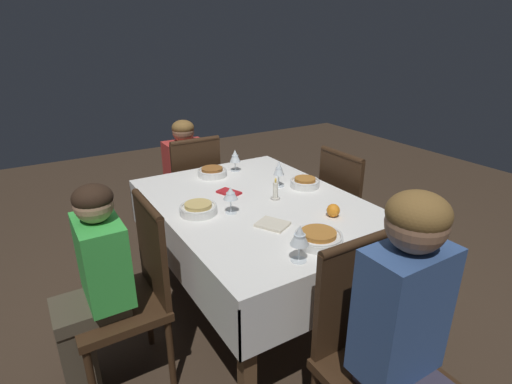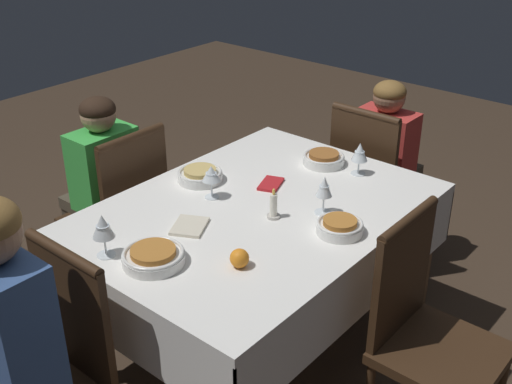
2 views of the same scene
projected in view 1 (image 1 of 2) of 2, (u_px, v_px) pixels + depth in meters
name	position (u px, v px, depth m)	size (l,w,h in m)	color
ground_plane	(258.00, 312.00, 2.46)	(8.00, 8.00, 0.00)	#3D2D21
dining_table	(258.00, 216.00, 2.22)	(1.41, 1.03, 0.74)	white
chair_west	(371.00, 349.00, 1.49)	(0.40, 0.40, 0.92)	#382314
chair_north	(132.00, 289.00, 1.84)	(0.40, 0.40, 0.92)	#382314
chair_east	(192.00, 189.00, 3.01)	(0.40, 0.40, 0.92)	#382314
chair_south	(350.00, 210.00, 2.66)	(0.40, 0.40, 0.92)	#382314
person_adult_denim	(411.00, 340.00, 1.31)	(0.34, 0.30, 1.17)	#383342
person_child_green	(92.00, 288.00, 1.74)	(0.30, 0.33, 1.04)	#4C4233
person_child_red	(183.00, 176.00, 3.12)	(0.33, 0.30, 1.01)	#4C4233
bowl_west	(318.00, 237.00, 1.75)	(0.22, 0.22, 0.06)	white
wine_glass_west	(300.00, 236.00, 1.58)	(0.08, 0.08, 0.16)	white
bowl_north	(198.00, 208.00, 2.03)	(0.19, 0.19, 0.06)	white
wine_glass_north	(231.00, 194.00, 2.01)	(0.08, 0.08, 0.14)	white
bowl_east	(212.00, 172.00, 2.57)	(0.19, 0.19, 0.06)	white
wine_glass_east	(235.00, 156.00, 2.63)	(0.07, 0.07, 0.15)	white
bowl_south	(305.00, 182.00, 2.39)	(0.17, 0.17, 0.06)	white
wine_glass_south	(279.00, 169.00, 2.36)	(0.07, 0.07, 0.16)	white
candle_centerpiece	(275.00, 192.00, 2.20)	(0.05, 0.05, 0.12)	beige
orange_fruit	(333.00, 210.00, 2.00)	(0.07, 0.07, 0.07)	orange
napkin_red_folded	(273.00, 224.00, 1.92)	(0.18, 0.17, 0.01)	beige
napkin_spare_side	(229.00, 192.00, 2.30)	(0.15, 0.12, 0.01)	red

